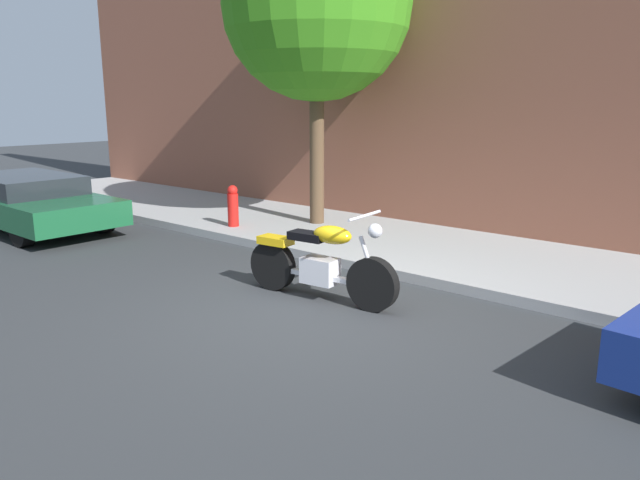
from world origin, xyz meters
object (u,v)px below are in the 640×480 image
object	(u,v)px
parked_car_green	(26,200)
street_tree	(317,5)
motorcycle	(320,264)
fire_hydrant	(233,209)

from	to	relation	value
parked_car_green	street_tree	world-z (taller)	street_tree
motorcycle	parked_car_green	xyz separation A→B (m)	(-7.10, -0.38, 0.10)
motorcycle	fire_hydrant	size ratio (longest dim) A/B	2.35
street_tree	motorcycle	bearing A→B (deg)	-48.76
motorcycle	street_tree	bearing A→B (deg)	131.24
parked_car_green	street_tree	bearing A→B (deg)	38.95
motorcycle	fire_hydrant	world-z (taller)	motorcycle
motorcycle	parked_car_green	bearing A→B (deg)	-176.93
parked_car_green	street_tree	size ratio (longest dim) A/B	0.79
motorcycle	parked_car_green	world-z (taller)	motorcycle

